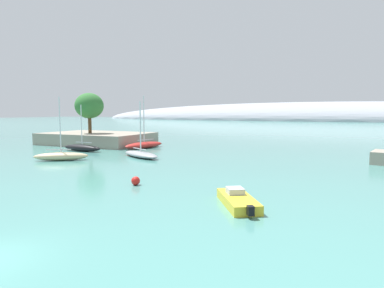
{
  "coord_description": "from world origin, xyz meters",
  "views": [
    {
      "loc": [
        13.26,
        -8.45,
        6.14
      ],
      "look_at": [
        -3.74,
        28.28,
        2.19
      ],
      "focal_mm": 31.06,
      "sensor_mm": 36.0,
      "label": 1
    }
  ],
  "objects_px": {
    "tree_clump_shore": "(89,106)",
    "sailboat_red_near_shore": "(144,145)",
    "mooring_buoy_red": "(136,181)",
    "sailboat_black_outer_mooring": "(82,148)",
    "sailboat_sand_end_of_line": "(61,156)",
    "sailboat_grey_mid_mooring": "(141,154)",
    "motorboat_yellow_alongside_breakwater": "(238,200)"
  },
  "relations": [
    {
      "from": "tree_clump_shore",
      "to": "sailboat_red_near_shore",
      "type": "bearing_deg",
      "value": -1.73
    },
    {
      "from": "mooring_buoy_red",
      "to": "sailboat_black_outer_mooring",
      "type": "bearing_deg",
      "value": 142.16
    },
    {
      "from": "sailboat_red_near_shore",
      "to": "sailboat_sand_end_of_line",
      "type": "distance_m",
      "value": 16.48
    },
    {
      "from": "sailboat_red_near_shore",
      "to": "sailboat_grey_mid_mooring",
      "type": "bearing_deg",
      "value": 45.2
    },
    {
      "from": "tree_clump_shore",
      "to": "mooring_buoy_red",
      "type": "xyz_separation_m",
      "value": [
        26.92,
        -24.64,
        -6.83
      ]
    },
    {
      "from": "tree_clump_shore",
      "to": "motorboat_yellow_alongside_breakwater",
      "type": "height_order",
      "value": "tree_clump_shore"
    },
    {
      "from": "sailboat_red_near_shore",
      "to": "mooring_buoy_red",
      "type": "height_order",
      "value": "sailboat_red_near_shore"
    },
    {
      "from": "sailboat_grey_mid_mooring",
      "to": "sailboat_sand_end_of_line",
      "type": "relative_size",
      "value": 0.99
    },
    {
      "from": "sailboat_red_near_shore",
      "to": "mooring_buoy_red",
      "type": "bearing_deg",
      "value": 46.12
    },
    {
      "from": "sailboat_black_outer_mooring",
      "to": "sailboat_sand_end_of_line",
      "type": "height_order",
      "value": "sailboat_sand_end_of_line"
    },
    {
      "from": "sailboat_sand_end_of_line",
      "to": "sailboat_red_near_shore",
      "type": "bearing_deg",
      "value": 49.08
    },
    {
      "from": "sailboat_grey_mid_mooring",
      "to": "mooring_buoy_red",
      "type": "height_order",
      "value": "sailboat_grey_mid_mooring"
    },
    {
      "from": "tree_clump_shore",
      "to": "motorboat_yellow_alongside_breakwater",
      "type": "bearing_deg",
      "value": -36.4
    },
    {
      "from": "motorboat_yellow_alongside_breakwater",
      "to": "sailboat_red_near_shore",
      "type": "bearing_deg",
      "value": 10.32
    },
    {
      "from": "tree_clump_shore",
      "to": "sailboat_sand_end_of_line",
      "type": "relative_size",
      "value": 0.92
    },
    {
      "from": "sailboat_grey_mid_mooring",
      "to": "motorboat_yellow_alongside_breakwater",
      "type": "xyz_separation_m",
      "value": [
        18.74,
        -16.82,
        -0.09
      ]
    },
    {
      "from": "motorboat_yellow_alongside_breakwater",
      "to": "mooring_buoy_red",
      "type": "distance_m",
      "value": 9.85
    },
    {
      "from": "sailboat_grey_mid_mooring",
      "to": "sailboat_black_outer_mooring",
      "type": "height_order",
      "value": "sailboat_grey_mid_mooring"
    },
    {
      "from": "sailboat_red_near_shore",
      "to": "motorboat_yellow_alongside_breakwater",
      "type": "xyz_separation_m",
      "value": [
        24.5,
        -26.55,
        -0.23
      ]
    },
    {
      "from": "sailboat_black_outer_mooring",
      "to": "mooring_buoy_red",
      "type": "xyz_separation_m",
      "value": [
        21.33,
        -16.57,
        -0.19
      ]
    },
    {
      "from": "sailboat_grey_mid_mooring",
      "to": "sailboat_red_near_shore",
      "type": "bearing_deg",
      "value": 147.88
    },
    {
      "from": "tree_clump_shore",
      "to": "sailboat_black_outer_mooring",
      "type": "bearing_deg",
      "value": -55.32
    },
    {
      "from": "sailboat_red_near_shore",
      "to": "motorboat_yellow_alongside_breakwater",
      "type": "distance_m",
      "value": 36.13
    },
    {
      "from": "tree_clump_shore",
      "to": "sailboat_sand_end_of_line",
      "type": "xyz_separation_m",
      "value": [
        10.24,
        -16.74,
        -6.63
      ]
    },
    {
      "from": "sailboat_grey_mid_mooring",
      "to": "sailboat_black_outer_mooring",
      "type": "distance_m",
      "value": 12.34
    },
    {
      "from": "sailboat_red_near_shore",
      "to": "motorboat_yellow_alongside_breakwater",
      "type": "height_order",
      "value": "sailboat_red_near_shore"
    },
    {
      "from": "sailboat_black_outer_mooring",
      "to": "sailboat_grey_mid_mooring",
      "type": "bearing_deg",
      "value": 173.2
    },
    {
      "from": "tree_clump_shore",
      "to": "sailboat_sand_end_of_line",
      "type": "height_order",
      "value": "tree_clump_shore"
    },
    {
      "from": "sailboat_grey_mid_mooring",
      "to": "sailboat_sand_end_of_line",
      "type": "xyz_separation_m",
      "value": [
        -7.52,
        -6.66,
        0.11
      ]
    },
    {
      "from": "sailboat_sand_end_of_line",
      "to": "mooring_buoy_red",
      "type": "distance_m",
      "value": 18.45
    },
    {
      "from": "tree_clump_shore",
      "to": "mooring_buoy_red",
      "type": "height_order",
      "value": "tree_clump_shore"
    },
    {
      "from": "mooring_buoy_red",
      "to": "sailboat_sand_end_of_line",
      "type": "bearing_deg",
      "value": 154.65
    }
  ]
}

